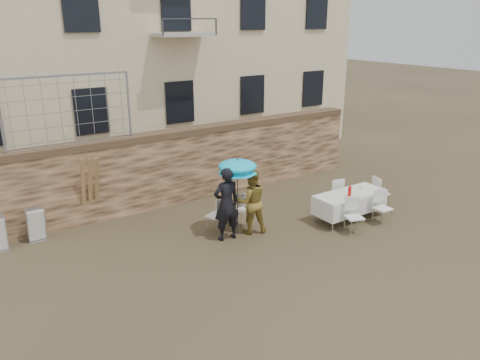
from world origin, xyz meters
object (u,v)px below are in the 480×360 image
couple_chair_right (238,209)px  table_chair_side (381,192)px  man_suit (226,204)px  soda_bottle (350,191)px  chair_stack_right (35,223)px  banquet_table (350,194)px  woman_dress (251,201)px  couple_chair_left (216,214)px  table_chair_back (334,193)px  table_chair_front_right (383,208)px  table_chair_front_left (354,216)px  umbrella (238,169)px

couple_chair_right → table_chair_side: bearing=172.9°
man_suit → soda_bottle: bearing=167.9°
soda_bottle → chair_stack_right: bearing=153.9°
soda_bottle → table_chair_side: bearing=8.9°
couple_chair_right → banquet_table: bearing=163.9°
woman_dress → couple_chair_right: bearing=-64.8°
woman_dress → table_chair_side: bearing=-169.6°
table_chair_side → chair_stack_right: (-9.01, 3.37, -0.02)m
couple_chair_left → table_chair_back: bearing=149.7°
table_chair_front_right → table_chair_front_left: bearing=-178.8°
soda_bottle → table_chair_back: 1.11m
couple_chair_right → chair_stack_right: couple_chair_right is taller
couple_chair_left → umbrella: bearing=109.9°
couple_chair_left → table_chair_back: 3.79m
couple_chair_left → couple_chair_right: size_ratio=1.00×
couple_chair_right → soda_bottle: 3.07m
soda_bottle → table_chair_front_left: size_ratio=0.27×
couple_chair_right → table_chair_back: bearing=179.0°
man_suit → chair_stack_right: (-4.06, 2.67, -0.50)m
table_chair_front_left → banquet_table: bearing=68.3°
table_chair_front_right → table_chair_side: bearing=44.5°
man_suit → couple_chair_right: 1.01m
soda_bottle → table_chair_front_left: (-0.40, -0.60, -0.43)m
soda_bottle → table_chair_front_left: soda_bottle is taller
table_chair_back → table_chair_side: (1.20, -0.70, 0.00)m
table_chair_front_left → chair_stack_right: bearing=165.9°
banquet_table → man_suit: bearing=167.2°
chair_stack_right → table_chair_front_right: bearing=-27.5°
banquet_table → soda_bottle: 0.30m
table_chair_side → banquet_table: bearing=105.4°
man_suit → couple_chair_left: 0.73m
umbrella → table_chair_side: bearing=-10.1°
banquet_table → table_chair_front_right: size_ratio=2.19×
man_suit → couple_chair_left: size_ratio=2.00×
table_chair_front_left → couple_chair_left: bearing=161.4°
woman_dress → table_chair_front_left: size_ratio=1.80×
soda_bottle → couple_chair_left: bearing=155.7°
man_suit → table_chair_side: 5.02m
woman_dress → table_chair_back: bearing=-160.2°
table_chair_front_left → table_chair_side: same height
soda_bottle → table_chair_side: size_ratio=0.27×
man_suit → woman_dress: size_ratio=1.11×
couple_chair_left → couple_chair_right: (0.70, 0.00, 0.00)m
table_chair_side → soda_bottle: bearing=110.2°
table_chair_back → table_chair_front_left: bearing=77.1°
woman_dress → umbrella: umbrella is taller
umbrella → woman_dress: bearing=-15.9°
woman_dress → table_chair_back: woman_dress is taller
man_suit → couple_chair_left: man_suit is taller
umbrella → chair_stack_right: (-4.46, 2.57, -1.33)m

